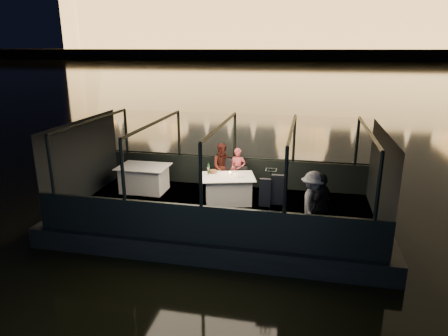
% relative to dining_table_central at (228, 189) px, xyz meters
% --- Properties ---
extents(river_water, '(500.00, 500.00, 0.00)m').
position_rel_dining_table_central_xyz_m(river_water, '(-0.09, 79.44, -0.89)').
color(river_water, black).
rests_on(river_water, ground).
extents(boat_hull, '(8.60, 4.40, 1.00)m').
position_rel_dining_table_central_xyz_m(boat_hull, '(-0.09, -0.56, -0.89)').
color(boat_hull, black).
rests_on(boat_hull, river_water).
extents(boat_deck, '(8.00, 4.00, 0.04)m').
position_rel_dining_table_central_xyz_m(boat_deck, '(-0.09, -0.56, -0.41)').
color(boat_deck, black).
rests_on(boat_deck, boat_hull).
extents(gunwale_port, '(8.00, 0.08, 0.90)m').
position_rel_dining_table_central_xyz_m(gunwale_port, '(-0.09, 1.44, 0.06)').
color(gunwale_port, black).
rests_on(gunwale_port, boat_deck).
extents(gunwale_starboard, '(8.00, 0.08, 0.90)m').
position_rel_dining_table_central_xyz_m(gunwale_starboard, '(-0.09, -2.56, 0.06)').
color(gunwale_starboard, black).
rests_on(gunwale_starboard, boat_deck).
extents(cabin_glass_port, '(8.00, 0.02, 1.40)m').
position_rel_dining_table_central_xyz_m(cabin_glass_port, '(-0.09, 1.44, 1.21)').
color(cabin_glass_port, '#99B2B2').
rests_on(cabin_glass_port, gunwale_port).
extents(cabin_glass_starboard, '(8.00, 0.02, 1.40)m').
position_rel_dining_table_central_xyz_m(cabin_glass_starboard, '(-0.09, -2.56, 1.21)').
color(cabin_glass_starboard, '#99B2B2').
rests_on(cabin_glass_starboard, gunwale_starboard).
extents(cabin_roof_glass, '(8.00, 4.00, 0.02)m').
position_rel_dining_table_central_xyz_m(cabin_roof_glass, '(-0.09, -0.56, 1.91)').
color(cabin_roof_glass, '#99B2B2').
rests_on(cabin_roof_glass, boat_deck).
extents(end_wall_fore, '(0.02, 4.00, 2.30)m').
position_rel_dining_table_central_xyz_m(end_wall_fore, '(-4.09, -0.56, 0.76)').
color(end_wall_fore, black).
rests_on(end_wall_fore, boat_deck).
extents(end_wall_aft, '(0.02, 4.00, 2.30)m').
position_rel_dining_table_central_xyz_m(end_wall_aft, '(3.91, -0.56, 0.76)').
color(end_wall_aft, black).
rests_on(end_wall_aft, boat_deck).
extents(canopy_ribs, '(8.00, 4.00, 2.30)m').
position_rel_dining_table_central_xyz_m(canopy_ribs, '(-0.09, -0.56, 0.76)').
color(canopy_ribs, black).
rests_on(canopy_ribs, boat_deck).
extents(embankment, '(400.00, 140.00, 6.00)m').
position_rel_dining_table_central_xyz_m(embankment, '(-0.09, 209.44, 0.11)').
color(embankment, '#423D33').
rests_on(embankment, ground).
extents(dining_table_central, '(1.68, 1.40, 0.77)m').
position_rel_dining_table_central_xyz_m(dining_table_central, '(0.00, 0.00, 0.00)').
color(dining_table_central, white).
rests_on(dining_table_central, boat_deck).
extents(dining_table_aft, '(1.50, 1.09, 0.80)m').
position_rel_dining_table_central_xyz_m(dining_table_aft, '(-2.68, 0.37, 0.00)').
color(dining_table_aft, silver).
rests_on(dining_table_aft, boat_deck).
extents(chair_port_left, '(0.58, 0.58, 0.98)m').
position_rel_dining_table_central_xyz_m(chair_port_left, '(-0.29, 0.84, 0.06)').
color(chair_port_left, black).
rests_on(chair_port_left, boat_deck).
extents(chair_port_right, '(0.42, 0.42, 0.79)m').
position_rel_dining_table_central_xyz_m(chair_port_right, '(0.22, 0.74, 0.06)').
color(chair_port_right, black).
rests_on(chair_port_right, boat_deck).
extents(coat_stand, '(0.53, 0.46, 1.66)m').
position_rel_dining_table_central_xyz_m(coat_stand, '(1.35, -1.93, 0.51)').
color(coat_stand, black).
rests_on(coat_stand, boat_deck).
extents(person_woman_coral, '(0.49, 0.33, 1.32)m').
position_rel_dining_table_central_xyz_m(person_woman_coral, '(0.09, 1.00, 0.36)').
color(person_woman_coral, '#CA494F').
rests_on(person_woman_coral, boat_deck).
extents(person_man_maroon, '(0.81, 0.70, 1.46)m').
position_rel_dining_table_central_xyz_m(person_man_maroon, '(-0.36, 0.99, 0.36)').
color(person_man_maroon, '#401712').
rests_on(person_man_maroon, boat_deck).
extents(passenger_stripe, '(0.67, 1.05, 1.54)m').
position_rel_dining_table_central_xyz_m(passenger_stripe, '(2.30, -1.57, 0.47)').
color(passenger_stripe, silver).
rests_on(passenger_stripe, boat_deck).
extents(passenger_dark, '(0.73, 0.97, 1.52)m').
position_rel_dining_table_central_xyz_m(passenger_dark, '(2.49, -1.62, 0.47)').
color(passenger_dark, black).
rests_on(passenger_dark, boat_deck).
extents(wine_bottle, '(0.09, 0.09, 0.32)m').
position_rel_dining_table_central_xyz_m(wine_bottle, '(-0.60, 0.14, 0.53)').
color(wine_bottle, '#163D1C').
rests_on(wine_bottle, dining_table_central).
extents(bread_basket, '(0.28, 0.28, 0.09)m').
position_rel_dining_table_central_xyz_m(bread_basket, '(-0.49, 0.22, 0.42)').
color(bread_basket, brown).
rests_on(bread_basket, dining_table_central).
extents(amber_candle, '(0.07, 0.07, 0.08)m').
position_rel_dining_table_central_xyz_m(amber_candle, '(0.00, 0.21, 0.42)').
color(amber_candle, '#FFA33F').
rests_on(amber_candle, dining_table_central).
extents(plate_near, '(0.26, 0.26, 0.01)m').
position_rel_dining_table_central_xyz_m(plate_near, '(0.34, 0.02, 0.39)').
color(plate_near, silver).
rests_on(plate_near, dining_table_central).
extents(plate_far, '(0.29, 0.29, 0.01)m').
position_rel_dining_table_central_xyz_m(plate_far, '(-0.35, 0.33, 0.39)').
color(plate_far, silver).
rests_on(plate_far, dining_table_central).
extents(wine_glass_white, '(0.09, 0.09, 0.21)m').
position_rel_dining_table_central_xyz_m(wine_glass_white, '(-0.58, 0.01, 0.48)').
color(wine_glass_white, silver).
rests_on(wine_glass_white, dining_table_central).
extents(wine_glass_red, '(0.08, 0.08, 0.18)m').
position_rel_dining_table_central_xyz_m(wine_glass_red, '(0.06, 0.39, 0.48)').
color(wine_glass_red, silver).
rests_on(wine_glass_red, dining_table_central).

